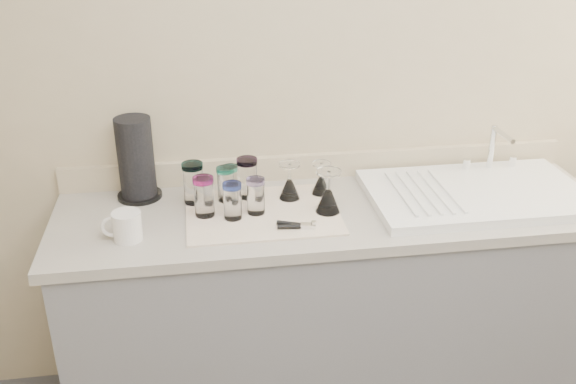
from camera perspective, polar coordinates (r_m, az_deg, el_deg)
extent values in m
cube|color=tan|center=(2.53, 2.96, 8.79)|extent=(3.50, 0.04, 2.50)
cube|color=slate|center=(2.63, 3.86, -10.56)|extent=(2.00, 0.60, 0.86)
cube|color=gray|center=(2.39, 4.17, -1.81)|extent=(2.06, 0.62, 0.04)
cube|color=white|center=(2.55, 16.37, -0.14)|extent=(0.82, 0.50, 0.03)
cylinder|color=silver|center=(2.73, 17.66, 3.88)|extent=(0.02, 0.02, 0.18)
cylinder|color=silver|center=(2.64, 18.61, 4.86)|extent=(0.02, 0.16, 0.02)
cylinder|color=silver|center=(2.71, 15.56, 2.43)|extent=(0.03, 0.03, 0.04)
cylinder|color=silver|center=(2.80, 19.32, 2.62)|extent=(0.03, 0.03, 0.04)
cube|color=white|center=(2.33, -2.29, -1.84)|extent=(0.55, 0.42, 0.01)
cylinder|color=white|center=(2.40, -8.40, 0.59)|extent=(0.07, 0.07, 0.14)
cylinder|color=teal|center=(2.37, -8.52, 2.32)|extent=(0.08, 0.08, 0.02)
cylinder|color=white|center=(2.40, -5.55, 0.53)|extent=(0.06, 0.06, 0.12)
cylinder|color=#3FC0B5|center=(2.38, -5.62, 1.97)|extent=(0.07, 0.07, 0.02)
cylinder|color=white|center=(2.42, -3.63, 1.05)|extent=(0.07, 0.07, 0.14)
cylinder|color=#7C3796|center=(2.39, -3.68, 2.74)|extent=(0.08, 0.08, 0.02)
cylinder|color=white|center=(2.30, -7.46, -0.60)|extent=(0.07, 0.07, 0.13)
cylinder|color=#E229B6|center=(2.27, -7.57, 1.07)|extent=(0.07, 0.07, 0.02)
cylinder|color=white|center=(2.27, -4.95, -0.98)|extent=(0.06, 0.06, 0.12)
cylinder|color=blue|center=(2.24, -5.01, 0.57)|extent=(0.07, 0.07, 0.02)
cylinder|color=white|center=(2.30, -2.88, -0.54)|extent=(0.06, 0.06, 0.12)
cylinder|color=#A394E1|center=(2.27, -2.91, 0.98)|extent=(0.07, 0.07, 0.02)
cylinder|color=white|center=(2.44, -5.10, 0.80)|extent=(0.06, 0.06, 0.11)
cylinder|color=#38C6B1|center=(2.41, -5.16, 2.13)|extent=(0.06, 0.06, 0.02)
cone|color=white|center=(2.42, 0.13, 0.27)|extent=(0.08, 0.08, 0.07)
cylinder|color=white|center=(2.39, 0.13, 1.72)|extent=(0.01, 0.01, 0.06)
cylinder|color=white|center=(2.38, 0.13, 2.46)|extent=(0.08, 0.08, 0.01)
cone|color=white|center=(2.46, 2.95, 0.60)|extent=(0.07, 0.07, 0.07)
cylinder|color=white|center=(2.43, 2.98, 1.88)|extent=(0.01, 0.01, 0.05)
cylinder|color=white|center=(2.42, 3.00, 2.53)|extent=(0.07, 0.07, 0.01)
cone|color=white|center=(2.32, 3.57, -0.79)|extent=(0.09, 0.09, 0.08)
cylinder|color=white|center=(2.29, 3.62, 0.92)|extent=(0.01, 0.01, 0.07)
cylinder|color=white|center=(2.27, 3.65, 1.80)|extent=(0.09, 0.09, 0.01)
cube|color=silver|center=(2.21, 1.82, -3.05)|extent=(0.06, 0.04, 0.02)
cylinder|color=black|center=(2.21, 0.39, -3.10)|extent=(0.10, 0.03, 0.02)
cylinder|color=black|center=(2.23, 0.32, -2.87)|extent=(0.10, 0.05, 0.02)
cylinder|color=silver|center=(2.21, -14.10, -2.95)|extent=(0.10, 0.10, 0.10)
torus|color=silver|center=(2.22, -15.38, -3.01)|extent=(0.08, 0.02, 0.08)
cylinder|color=black|center=(2.52, -13.02, -0.28)|extent=(0.17, 0.17, 0.01)
cylinder|color=black|center=(2.46, -13.38, 3.05)|extent=(0.13, 0.13, 0.30)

